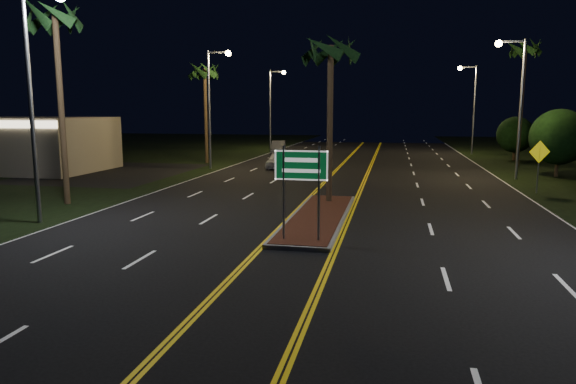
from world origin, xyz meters
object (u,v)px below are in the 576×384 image
(streetlight_right_far, at_px, (471,99))
(palm_median, at_px, (331,50))
(palm_left_far, at_px, (205,72))
(warning_sign, at_px, (539,159))
(streetlight_left_near, at_px, (38,80))
(streetlight_left_mid, at_px, (214,95))
(streetlight_left_far, at_px, (273,100))
(car_far, at_px, (278,146))
(streetlight_right_mid, at_px, (516,92))
(car_near, at_px, (278,159))
(highway_sign, at_px, (301,174))
(shrub_mid, at_px, (559,137))
(shrub_far, at_px, (515,135))
(commercial_building, at_px, (5,144))
(median_island, at_px, (319,217))
(palm_right_far, at_px, (525,50))
(palm_left_near, at_px, (55,19))

(streetlight_right_far, distance_m, palm_median, 33.28)
(palm_left_far, height_order, warning_sign, palm_left_far)
(streetlight_left_near, bearing_deg, streetlight_left_mid, 90.00)
(streetlight_left_far, height_order, car_far, streetlight_left_far)
(streetlight_right_far, xyz_separation_m, car_far, (-19.54, -2.95, -4.88))
(streetlight_right_mid, bearing_deg, streetlight_right_far, 90.00)
(car_near, distance_m, warning_sign, 19.08)
(highway_sign, xyz_separation_m, car_near, (-5.86, 22.55, -1.65))
(shrub_mid, bearing_deg, shrub_far, 90.95)
(commercial_building, relative_size, shrub_far, 3.79)
(streetlight_right_far, xyz_separation_m, car_near, (-16.48, -16.65, -4.90))
(median_island, xyz_separation_m, commercial_building, (-26.00, 12.99, 1.92))
(streetlight_left_near, xyz_separation_m, palm_left_far, (-2.19, 24.00, 2.09))
(streetlight_left_near, bearing_deg, car_far, 87.25)
(highway_sign, bearing_deg, car_far, 103.84)
(palm_right_far, height_order, car_near, palm_right_far)
(streetlight_right_far, relative_size, car_far, 1.94)
(highway_sign, distance_m, commercial_building, 31.17)
(median_island, xyz_separation_m, shrub_far, (13.80, 29.00, 2.25))
(palm_left_near, bearing_deg, warning_sign, 19.21)
(shrub_mid, bearing_deg, warning_sign, -112.10)
(highway_sign, bearing_deg, median_island, 90.00)
(streetlight_left_near, height_order, car_near, streetlight_left_near)
(streetlight_left_near, relative_size, streetlight_left_mid, 1.00)
(shrub_far, height_order, car_near, shrub_far)
(palm_left_far, height_order, car_far, palm_left_far)
(palm_median, height_order, warning_sign, palm_median)
(streetlight_right_mid, bearing_deg, streetlight_left_mid, 174.62)
(shrub_mid, bearing_deg, car_far, 146.73)
(palm_left_near, height_order, palm_right_far, palm_right_far)
(median_island, relative_size, streetlight_left_mid, 1.14)
(palm_median, distance_m, palm_right_far, 23.40)
(palm_median, height_order, car_far, palm_median)
(median_island, distance_m, palm_right_far, 27.84)
(streetlight_right_mid, height_order, car_far, streetlight_right_mid)
(streetlight_right_mid, height_order, palm_right_far, palm_right_far)
(palm_right_far, relative_size, car_near, 2.27)
(palm_left_far, bearing_deg, streetlight_left_mid, -61.33)
(median_island, bearing_deg, highway_sign, -90.00)
(streetlight_left_near, distance_m, warning_sign, 24.89)
(palm_left_far, bearing_deg, streetlight_right_mid, -14.37)
(highway_sign, relative_size, streetlight_left_near, 0.36)
(palm_median, bearing_deg, streetlight_right_far, 71.38)
(commercial_building, bearing_deg, streetlight_right_far, 31.01)
(highway_sign, distance_m, shrub_mid, 25.41)
(streetlight_right_far, bearing_deg, streetlight_left_mid, -139.70)
(palm_right_far, height_order, warning_sign, palm_right_far)
(commercial_building, distance_m, streetlight_left_mid, 16.31)
(streetlight_left_near, bearing_deg, palm_left_far, 95.21)
(palm_left_near, xyz_separation_m, palm_left_far, (-0.30, 20.00, -0.93))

